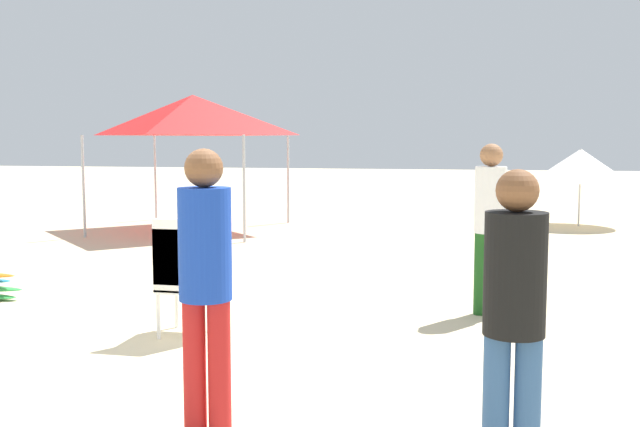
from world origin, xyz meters
TOP-DOWN VIEW (x-y plane):
  - ground at (0.00, 0.00)m, footprint 80.00×80.00m
  - stacked_plastic_chairs at (0.17, 1.29)m, footprint 0.48×0.48m
  - lifeguard_near_left at (2.97, -1.07)m, footprint 0.32×0.32m
  - lifeguard_near_center at (2.92, 2.75)m, footprint 0.32×0.32m
  - lifeguard_near_right at (1.18, -0.81)m, footprint 0.32×0.32m
  - popup_canopy at (-2.77, 8.92)m, footprint 3.17×3.17m
  - beach_umbrella_left at (4.93, 11.10)m, footprint 1.94×1.94m

SIDE VIEW (x-z plane):
  - ground at x=0.00m, z-range 0.00..0.00m
  - stacked_plastic_chairs at x=0.17m, z-range 0.10..1.21m
  - lifeguard_near_left at x=2.97m, z-range 0.12..1.79m
  - lifeguard_near_right at x=1.18m, z-range 0.14..1.91m
  - lifeguard_near_center at x=2.92m, z-range 0.14..1.92m
  - beach_umbrella_left at x=4.93m, z-range 0.47..2.10m
  - popup_canopy at x=-2.77m, z-range 0.95..3.66m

